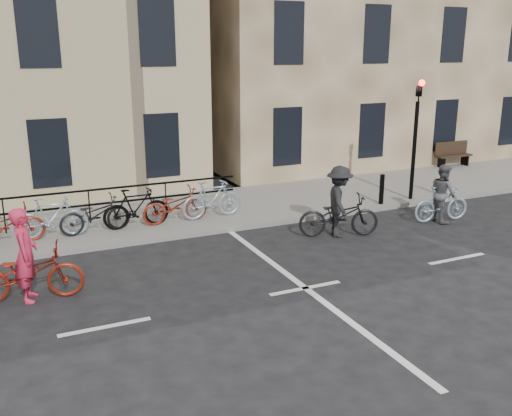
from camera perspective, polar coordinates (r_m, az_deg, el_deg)
name	(u,v)px	position (r m, az deg, el deg)	size (l,w,h in m)	color
ground	(305,288)	(11.70, 4.96, -8.01)	(120.00, 120.00, 0.00)	black
sidewalk	(63,228)	(16.02, -18.70, -1.88)	(46.00, 4.00, 0.15)	slate
building_east	(342,13)	(26.54, 8.63, 18.73)	(14.00, 10.00, 12.00)	#856C50
traffic_light	(416,125)	(18.00, 15.73, 8.01)	(0.18, 0.30, 3.90)	black
bollard_east	(382,189)	(17.52, 12.46, 1.85)	(0.14, 0.14, 0.90)	black
bollard_west	(444,182)	(19.04, 18.26, 2.52)	(0.14, 0.14, 0.90)	black
bench	(452,153)	(23.94, 19.05, 5.22)	(1.60, 0.41, 0.97)	black
parked_bikes	(72,216)	(14.96, -17.96, -0.77)	(9.35, 1.23, 1.05)	black
cyclist_pink	(27,269)	(11.77, -21.91, -5.65)	(2.16, 1.08, 1.84)	maroon
cyclist_grey	(442,199)	(16.64, 18.12, 0.90)	(1.73, 0.87, 1.62)	#8EA8B9
cyclist_dark	(339,209)	(14.72, 8.29, -0.09)	(2.19, 1.37, 1.84)	black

